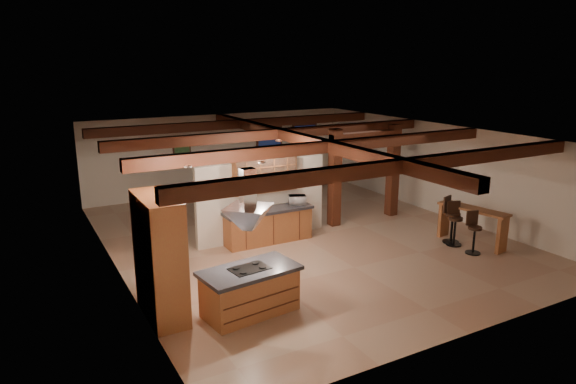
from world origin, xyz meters
name	(u,v)px	position (x,y,z in m)	size (l,w,h in m)	color
ground	(302,237)	(0.00, 0.00, 0.00)	(12.00, 12.00, 0.00)	tan
room_walls	(303,175)	(0.00, 0.00, 1.78)	(12.00, 12.00, 12.00)	silver
ceiling_beams	(303,139)	(0.00, 0.00, 2.76)	(10.00, 12.00, 0.28)	#412410
timber_posts	(365,164)	(2.50, 0.50, 1.76)	(2.50, 0.30, 2.90)	#412410
partition_wall	(262,200)	(-1.00, 0.50, 1.10)	(3.80, 0.18, 2.20)	silver
pantry_cabinet	(160,257)	(-4.67, -2.60, 1.20)	(0.67, 1.60, 2.40)	#986331
back_counter	(268,225)	(-1.00, 0.11, 0.48)	(2.50, 0.66, 0.94)	#986331
upper_display_cabinet	(265,174)	(-1.00, 0.31, 1.85)	(1.80, 0.36, 0.95)	#986331
range_hood	(249,226)	(-3.15, -3.34, 1.78)	(1.10, 1.10, 1.40)	silver
back_windows	(287,146)	(2.80, 5.93, 1.50)	(2.70, 0.07, 1.70)	#412410
framed_art	(182,150)	(-1.50, 5.94, 1.70)	(0.65, 0.05, 0.85)	#412410
recessed_cans	(246,155)	(-2.53, -1.93, 2.87)	(3.16, 2.46, 0.03)	silver
kitchen_island	(250,291)	(-3.15, -3.34, 0.47)	(2.01, 1.23, 0.94)	#986331
dining_table	(238,207)	(-0.80, 2.68, 0.31)	(1.75, 0.97, 0.61)	#421C10
sofa	(279,181)	(2.14, 5.43, 0.27)	(1.88, 0.73, 0.55)	black
microwave	(297,200)	(-0.10, 0.11, 1.07)	(0.47, 0.32, 0.26)	#ACACB0
bar_counter	(472,220)	(3.71, -2.66, 0.68)	(0.83, 1.97, 1.01)	#986331
side_table	(317,178)	(3.70, 5.14, 0.25)	(0.40, 0.40, 0.50)	#412410
table_lamp	(317,167)	(3.70, 5.14, 0.71)	(0.25, 0.25, 0.29)	black
bar_stool_a	(455,223)	(3.26, -2.48, 0.60)	(0.44, 0.45, 1.18)	black
bar_stool_b	(474,232)	(3.21, -3.17, 0.56)	(0.40, 0.41, 1.10)	black
bar_stool_c	(451,220)	(3.30, -2.29, 0.64)	(0.47, 0.48, 1.27)	black
dining_chairs	(237,197)	(-0.80, 2.68, 0.66)	(2.22, 2.22, 1.29)	#412410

